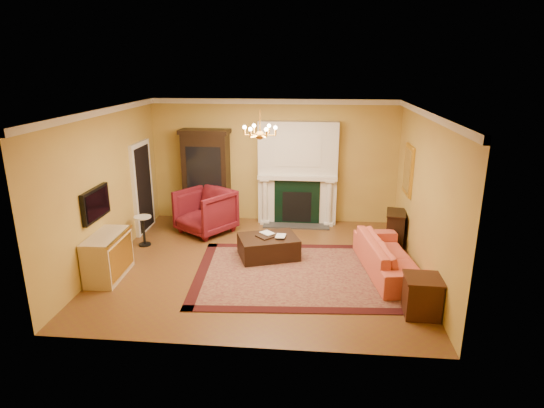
# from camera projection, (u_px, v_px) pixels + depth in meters

# --- Properties ---
(floor) EXTENTS (6.00, 5.50, 0.02)m
(floor) POSITION_uv_depth(u_px,v_px,m) (261.00, 265.00, 8.96)
(floor) COLOR brown
(floor) RESTS_ON ground
(ceiling) EXTENTS (6.00, 5.50, 0.02)m
(ceiling) POSITION_uv_depth(u_px,v_px,m) (260.00, 109.00, 8.07)
(ceiling) COLOR white
(ceiling) RESTS_ON wall_back
(wall_back) EXTENTS (6.00, 0.02, 3.00)m
(wall_back) POSITION_uv_depth(u_px,v_px,m) (274.00, 161.00, 11.14)
(wall_back) COLOR gold
(wall_back) RESTS_ON floor
(wall_front) EXTENTS (6.00, 0.02, 3.00)m
(wall_front) POSITION_uv_depth(u_px,v_px,m) (235.00, 248.00, 5.89)
(wall_front) COLOR gold
(wall_front) RESTS_ON floor
(wall_left) EXTENTS (0.02, 5.50, 3.00)m
(wall_left) POSITION_uv_depth(u_px,v_px,m) (106.00, 187.00, 8.78)
(wall_left) COLOR gold
(wall_left) RESTS_ON floor
(wall_right) EXTENTS (0.02, 5.50, 3.00)m
(wall_right) POSITION_uv_depth(u_px,v_px,m) (425.00, 195.00, 8.24)
(wall_right) COLOR gold
(wall_right) RESTS_ON floor
(fireplace) EXTENTS (1.90, 0.70, 2.50)m
(fireplace) POSITION_uv_depth(u_px,v_px,m) (298.00, 176.00, 11.00)
(fireplace) COLOR silver
(fireplace) RESTS_ON wall_back
(crown_molding) EXTENTS (6.00, 5.50, 0.12)m
(crown_molding) POSITION_uv_depth(u_px,v_px,m) (266.00, 108.00, 9.00)
(crown_molding) COLOR silver
(crown_molding) RESTS_ON ceiling
(doorway) EXTENTS (0.08, 1.05, 2.10)m
(doorway) POSITION_uv_depth(u_px,v_px,m) (143.00, 187.00, 10.53)
(doorway) COLOR silver
(doorway) RESTS_ON wall_left
(tv_panel) EXTENTS (0.09, 0.95, 0.58)m
(tv_panel) POSITION_uv_depth(u_px,v_px,m) (96.00, 204.00, 8.25)
(tv_panel) COLOR black
(tv_panel) RESTS_ON wall_left
(gilt_mirror) EXTENTS (0.06, 0.76, 1.05)m
(gilt_mirror) POSITION_uv_depth(u_px,v_px,m) (408.00, 170.00, 9.54)
(gilt_mirror) COLOR gold
(gilt_mirror) RESTS_ON wall_right
(chandelier) EXTENTS (0.63, 0.55, 0.53)m
(chandelier) POSITION_uv_depth(u_px,v_px,m) (260.00, 132.00, 8.19)
(chandelier) COLOR gold
(chandelier) RESTS_ON ceiling
(oriental_rug) EXTENTS (4.00, 3.11, 0.02)m
(oriental_rug) POSITION_uv_depth(u_px,v_px,m) (297.00, 274.00, 8.54)
(oriental_rug) COLOR #420E18
(oriental_rug) RESTS_ON floor
(china_cabinet) EXTENTS (1.12, 0.54, 2.19)m
(china_cabinet) POSITION_uv_depth(u_px,v_px,m) (207.00, 178.00, 11.15)
(china_cabinet) COLOR black
(china_cabinet) RESTS_ON floor
(wingback_armchair) EXTENTS (1.49, 1.47, 1.13)m
(wingback_armchair) POSITION_uv_depth(u_px,v_px,m) (205.00, 209.00, 10.51)
(wingback_armchair) COLOR maroon
(wingback_armchair) RESTS_ON floor
(pedestal_table) EXTENTS (0.37, 0.37, 0.66)m
(pedestal_table) POSITION_uv_depth(u_px,v_px,m) (144.00, 229.00, 9.79)
(pedestal_table) COLOR black
(pedestal_table) RESTS_ON floor
(commode) EXTENTS (0.56, 1.13, 0.83)m
(commode) POSITION_uv_depth(u_px,v_px,m) (108.00, 256.00, 8.31)
(commode) COLOR #C8B192
(commode) RESTS_ON floor
(coral_sofa) EXTENTS (0.98, 2.31, 0.87)m
(coral_sofa) POSITION_uv_depth(u_px,v_px,m) (390.00, 251.00, 8.49)
(coral_sofa) COLOR #CF5241
(coral_sofa) RESTS_ON floor
(end_table) EXTENTS (0.54, 0.54, 0.61)m
(end_table) POSITION_uv_depth(u_px,v_px,m) (422.00, 297.00, 7.08)
(end_table) COLOR black
(end_table) RESTS_ON floor
(console_table) EXTENTS (0.47, 0.69, 0.71)m
(console_table) POSITION_uv_depth(u_px,v_px,m) (395.00, 229.00, 9.86)
(console_table) COLOR black
(console_table) RESTS_ON floor
(leather_ottoman) EXTENTS (1.36, 1.17, 0.43)m
(leather_ottoman) POSITION_uv_depth(u_px,v_px,m) (268.00, 247.00, 9.23)
(leather_ottoman) COLOR black
(leather_ottoman) RESTS_ON oriental_rug
(ottoman_tray) EXTENTS (0.50, 0.50, 0.03)m
(ottoman_tray) POSITION_uv_depth(u_px,v_px,m) (267.00, 236.00, 9.19)
(ottoman_tray) COLOR black
(ottoman_tray) RESTS_ON leather_ottoman
(book_a) EXTENTS (0.16, 0.16, 0.27)m
(book_a) POSITION_uv_depth(u_px,v_px,m) (263.00, 229.00, 9.16)
(book_a) COLOR gray
(book_a) RESTS_ON ottoman_tray
(book_b) EXTENTS (0.19, 0.04, 0.26)m
(book_b) POSITION_uv_depth(u_px,v_px,m) (276.00, 230.00, 9.09)
(book_b) COLOR gray
(book_b) RESTS_ON ottoman_tray
(topiary_left) EXTENTS (0.17, 0.17, 0.45)m
(topiary_left) POSITION_uv_depth(u_px,v_px,m) (276.00, 164.00, 10.92)
(topiary_left) COLOR tan
(topiary_left) RESTS_ON fireplace
(topiary_right) EXTENTS (0.16, 0.16, 0.43)m
(topiary_right) POSITION_uv_depth(u_px,v_px,m) (326.00, 166.00, 10.81)
(topiary_right) COLOR tan
(topiary_right) RESTS_ON fireplace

